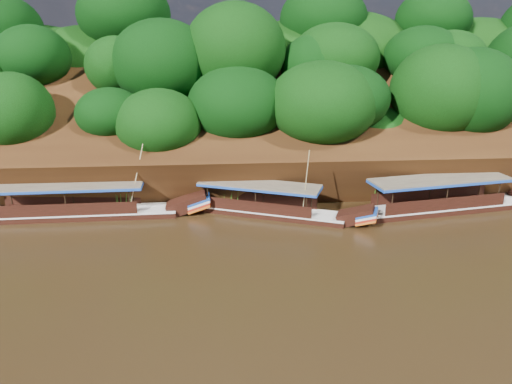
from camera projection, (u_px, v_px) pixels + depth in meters
The scene contains 6 objects.
ground at pixel (318, 262), 28.46m from camera, with size 160.00×160.00×0.00m, color black.
riverbank at pixel (274, 142), 49.36m from camera, with size 120.00×30.06×19.40m.
boat_0 at pixel (456, 202), 36.42m from camera, with size 15.54×4.68×5.87m.
boat_1 at pixel (278, 209), 35.23m from camera, with size 12.76×6.56×5.58m.
boat_2 at pixel (94, 209), 35.16m from camera, with size 15.53×2.75×5.94m.
reeds at pixel (240, 195), 37.01m from camera, with size 48.20×2.67×2.01m.
Camera 1 is at (-5.54, -25.38, 12.80)m, focal length 35.00 mm.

